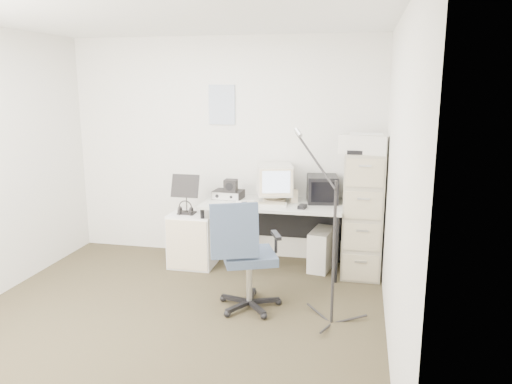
% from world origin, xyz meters
% --- Properties ---
extents(floor, '(3.60, 3.60, 0.01)m').
position_xyz_m(floor, '(0.00, 0.00, -0.01)').
color(floor, '#3B3726').
rests_on(floor, ground).
extents(ceiling, '(3.60, 3.60, 0.01)m').
position_xyz_m(ceiling, '(0.00, 0.00, 2.50)').
color(ceiling, white).
rests_on(ceiling, ground).
extents(wall_back, '(3.60, 0.02, 2.50)m').
position_xyz_m(wall_back, '(0.00, 1.80, 1.25)').
color(wall_back, silver).
rests_on(wall_back, ground).
extents(wall_front, '(3.60, 0.02, 2.50)m').
position_xyz_m(wall_front, '(0.00, -1.80, 1.25)').
color(wall_front, silver).
rests_on(wall_front, ground).
extents(wall_right, '(0.02, 3.60, 2.50)m').
position_xyz_m(wall_right, '(1.80, 0.00, 1.25)').
color(wall_right, silver).
rests_on(wall_right, ground).
extents(wall_calendar, '(0.30, 0.02, 0.44)m').
position_xyz_m(wall_calendar, '(-0.02, 1.79, 1.75)').
color(wall_calendar, white).
rests_on(wall_calendar, wall_back).
extents(filing_cabinet, '(0.40, 0.60, 1.30)m').
position_xyz_m(filing_cabinet, '(1.58, 1.48, 0.65)').
color(filing_cabinet, '#A09889').
rests_on(filing_cabinet, floor).
extents(printer, '(0.55, 0.44, 0.19)m').
position_xyz_m(printer, '(1.58, 1.42, 1.39)').
color(printer, beige).
rests_on(printer, filing_cabinet).
extents(desk, '(1.50, 0.70, 0.73)m').
position_xyz_m(desk, '(0.63, 1.45, 0.36)').
color(desk, '#B6B6B6').
rests_on(desk, floor).
extents(crt_monitor, '(0.45, 0.47, 0.40)m').
position_xyz_m(crt_monitor, '(0.63, 1.53, 0.93)').
color(crt_monitor, beige).
rests_on(crt_monitor, desk).
extents(crt_tv, '(0.37, 0.38, 0.29)m').
position_xyz_m(crt_tv, '(1.14, 1.59, 0.87)').
color(crt_tv, black).
rests_on(crt_tv, desk).
extents(desk_speaker, '(0.09, 0.09, 0.14)m').
position_xyz_m(desk_speaker, '(0.85, 1.51, 0.80)').
color(desk_speaker, beige).
rests_on(desk_speaker, desk).
extents(keyboard, '(0.45, 0.19, 0.02)m').
position_xyz_m(keyboard, '(0.58, 1.30, 0.74)').
color(keyboard, beige).
rests_on(keyboard, desk).
extents(mouse, '(0.09, 0.13, 0.04)m').
position_xyz_m(mouse, '(0.97, 1.26, 0.75)').
color(mouse, black).
rests_on(mouse, desk).
extents(radio_receiver, '(0.34, 0.25, 0.09)m').
position_xyz_m(radio_receiver, '(0.11, 1.55, 0.78)').
color(radio_receiver, black).
rests_on(radio_receiver, desk).
extents(radio_speaker, '(0.13, 0.13, 0.13)m').
position_xyz_m(radio_speaker, '(0.15, 1.50, 0.89)').
color(radio_speaker, black).
rests_on(radio_speaker, radio_receiver).
extents(papers, '(0.26, 0.31, 0.02)m').
position_xyz_m(papers, '(0.37, 1.28, 0.74)').
color(papers, white).
rests_on(papers, desk).
extents(pc_tower, '(0.28, 0.49, 0.43)m').
position_xyz_m(pc_tower, '(1.16, 1.52, 0.22)').
color(pc_tower, beige).
rests_on(pc_tower, floor).
extents(office_chair, '(0.76, 0.76, 1.01)m').
position_xyz_m(office_chair, '(0.60, 0.40, 0.50)').
color(office_chair, '#45526D').
rests_on(office_chair, floor).
extents(side_cart, '(0.48, 0.39, 0.59)m').
position_xyz_m(side_cart, '(-0.24, 1.31, 0.30)').
color(side_cart, white).
rests_on(side_cart, floor).
extents(music_stand, '(0.33, 0.21, 0.44)m').
position_xyz_m(music_stand, '(-0.30, 1.31, 0.82)').
color(music_stand, black).
rests_on(music_stand, side_cart).
extents(headphones, '(0.21, 0.21, 0.03)m').
position_xyz_m(headphones, '(-0.29, 1.25, 0.65)').
color(headphones, black).
rests_on(headphones, side_cart).
extents(mic_stand, '(0.03, 0.03, 1.60)m').
position_xyz_m(mic_stand, '(1.35, 0.26, 0.80)').
color(mic_stand, black).
rests_on(mic_stand, floor).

